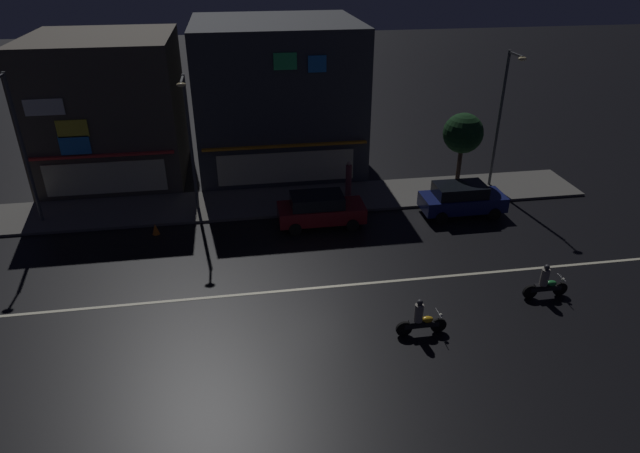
{
  "coord_description": "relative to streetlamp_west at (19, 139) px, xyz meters",
  "views": [
    {
      "loc": [
        -2.64,
        -18.51,
        12.75
      ],
      "look_at": [
        0.9,
        3.77,
        0.85
      ],
      "focal_mm": 30.59,
      "sensor_mm": 36.0,
      "label": 1
    }
  ],
  "objects": [
    {
      "name": "ground_plane",
      "position": [
        12.72,
        -7.81,
        -4.49
      ],
      "size": [
        140.0,
        140.0,
        0.0
      ],
      "primitive_type": "plane",
      "color": "black"
    },
    {
      "name": "lane_divider_stripe",
      "position": [
        12.72,
        -7.81,
        -4.48
      ],
      "size": [
        31.15,
        0.16,
        0.01
      ],
      "primitive_type": "cube",
      "color": "beige",
      "rests_on": "ground"
    },
    {
      "name": "sidewalk_far",
      "position": [
        12.72,
        0.69,
        -4.42
      ],
      "size": [
        32.79,
        3.7,
        0.14
      ],
      "primitive_type": "cube",
      "color": "#5B5954",
      "rests_on": "ground"
    },
    {
      "name": "storefront_left_block",
      "position": [
        2.88,
        6.65,
        -0.44
      ],
      "size": [
        7.95,
        8.37,
        8.1
      ],
      "color": "#4C443A",
      "rests_on": "ground"
    },
    {
      "name": "storefront_center_block",
      "position": [
        12.72,
        6.97,
        -0.16
      ],
      "size": [
        9.67,
        9.01,
        8.66
      ],
      "color": "#383A3F",
      "rests_on": "ground"
    },
    {
      "name": "streetlamp_west",
      "position": [
        0.0,
        0.0,
        0.0
      ],
      "size": [
        0.44,
        1.64,
        7.41
      ],
      "color": "#47494C",
      "rests_on": "sidewalk_far"
    },
    {
      "name": "streetlamp_mid",
      "position": [
        7.76,
        0.21,
        -0.21
      ],
      "size": [
        0.44,
        1.64,
        7.0
      ],
      "color": "#47494C",
      "rests_on": "sidewalk_far"
    },
    {
      "name": "streetlamp_east",
      "position": [
        24.38,
        0.77,
        0.07
      ],
      "size": [
        0.44,
        1.64,
        7.55
      ],
      "color": "#47494C",
      "rests_on": "sidewalk_far"
    },
    {
      "name": "pedestrian_on_sidewalk",
      "position": [
        15.98,
        0.79,
        -3.42
      ],
      "size": [
        0.33,
        0.33,
        1.98
      ],
      "rotation": [
        0.0,
        0.0,
        1.62
      ],
      "color": "brown",
      "rests_on": "sidewalk_far"
    },
    {
      "name": "street_tree",
      "position": [
        22.05,
        0.22,
        -0.93
      ],
      "size": [
        2.15,
        2.15,
        4.52
      ],
      "color": "#473323",
      "rests_on": "sidewalk_far"
    },
    {
      "name": "parked_car_near_kerb",
      "position": [
        13.9,
        -2.24,
        -3.62
      ],
      "size": [
        4.3,
        1.98,
        1.67
      ],
      "color": "maroon",
      "rests_on": "ground"
    },
    {
      "name": "parked_car_trailing",
      "position": [
        21.35,
        -2.17,
        -3.62
      ],
      "size": [
        4.3,
        1.98,
        1.67
      ],
      "color": "navy",
      "rests_on": "ground"
    },
    {
      "name": "motorcycle_lead",
      "position": [
        21.79,
        -9.85,
        -3.86
      ],
      "size": [
        1.9,
        0.6,
        1.52
      ],
      "rotation": [
        0.0,
        0.0,
        3.24
      ],
      "color": "black",
      "rests_on": "ground"
    },
    {
      "name": "motorcycle_following",
      "position": [
        16.13,
        -11.32,
        -3.86
      ],
      "size": [
        1.9,
        0.6,
        1.52
      ],
      "rotation": [
        0.0,
        0.0,
        3.12
      ],
      "color": "black",
      "rests_on": "ground"
    },
    {
      "name": "traffic_cone",
      "position": [
        5.83,
        -1.96,
        -4.22
      ],
      "size": [
        0.36,
        0.36,
        0.55
      ],
      "primitive_type": "cone",
      "color": "orange",
      "rests_on": "ground"
    }
  ]
}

